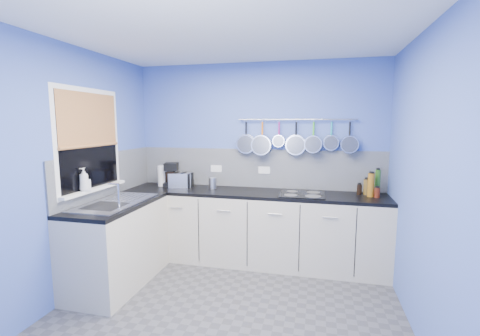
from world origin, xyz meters
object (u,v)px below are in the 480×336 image
at_px(soap_bottle_a, 84,179).
at_px(toaster, 180,180).
at_px(paper_towel, 162,176).
at_px(canister, 213,183).
at_px(soap_bottle_b, 85,182).
at_px(hob, 302,194).
at_px(coffee_maker, 171,175).

height_order(soap_bottle_a, toaster, soap_bottle_a).
bearing_deg(paper_towel, canister, -1.79).
height_order(soap_bottle_a, canister, soap_bottle_a).
height_order(paper_towel, toaster, paper_towel).
relative_size(soap_bottle_b, hob, 0.33).
relative_size(toaster, hob, 0.56).
bearing_deg(canister, soap_bottle_b, -131.88).
bearing_deg(toaster, canister, -16.14).
relative_size(soap_bottle_b, paper_towel, 0.63).
distance_m(coffee_maker, hob, 1.72).
xyz_separation_m(coffee_maker, canister, (0.57, 0.00, -0.09)).
xyz_separation_m(coffee_maker, hob, (1.71, -0.10, -0.15)).
bearing_deg(toaster, coffee_maker, 169.51).
xyz_separation_m(soap_bottle_b, hob, (2.14, 1.01, -0.23)).
height_order(canister, hob, canister).
bearing_deg(soap_bottle_b, hob, 25.24).
distance_m(soap_bottle_b, toaster, 1.26).
relative_size(soap_bottle_a, coffee_maker, 0.76).
relative_size(soap_bottle_a, soap_bottle_b, 1.39).
bearing_deg(coffee_maker, paper_towel, 156.46).
height_order(soap_bottle_a, hob, soap_bottle_a).
xyz_separation_m(soap_bottle_a, soap_bottle_b, (0.00, 0.02, -0.03)).
bearing_deg(soap_bottle_a, paper_towel, 75.97).
height_order(paper_towel, canister, paper_towel).
bearing_deg(paper_towel, hob, -3.94).
bearing_deg(soap_bottle_b, coffee_maker, 69.07).
distance_m(soap_bottle_b, coffee_maker, 1.19).
xyz_separation_m(paper_towel, coffee_maker, (0.14, -0.03, 0.02)).
bearing_deg(soap_bottle_b, canister, 48.12).
xyz_separation_m(paper_towel, canister, (0.71, -0.02, -0.07)).
distance_m(canister, hob, 1.15).
bearing_deg(soap_bottle_a, coffee_maker, 69.34).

